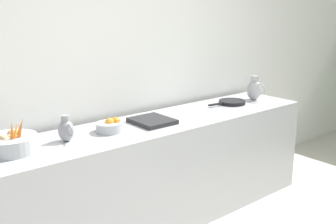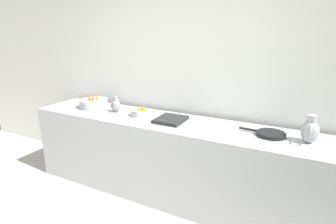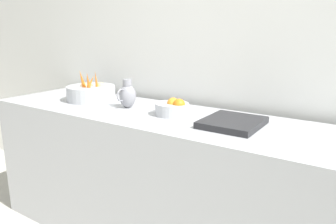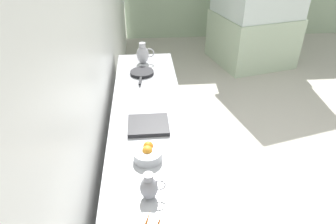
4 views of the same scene
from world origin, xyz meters
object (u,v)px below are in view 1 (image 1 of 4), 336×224
at_px(orange_bowl, 110,126).
at_px(metal_pitcher_tall, 254,89).
at_px(skillet_on_counter, 232,102).
at_px(metal_pitcher_short, 66,130).
at_px(vegetable_colander, 11,143).

relative_size(orange_bowl, metal_pitcher_tall, 0.83).
xyz_separation_m(orange_bowl, skillet_on_counter, (-0.03, 1.43, -0.03)).
distance_m(orange_bowl, metal_pitcher_short, 0.37).
distance_m(vegetable_colander, skillet_on_counter, 2.18).
relative_size(vegetable_colander, skillet_on_counter, 0.82).
distance_m(metal_pitcher_tall, skillet_on_counter, 0.34).
height_order(vegetable_colander, metal_pitcher_short, vegetable_colander).
xyz_separation_m(orange_bowl, metal_pitcher_tall, (-0.00, 1.75, 0.07)).
bearing_deg(skillet_on_counter, vegetable_colander, -90.23).
height_order(metal_pitcher_tall, metal_pitcher_short, metal_pitcher_tall).
bearing_deg(metal_pitcher_tall, skillet_on_counter, -93.71).
relative_size(metal_pitcher_short, skillet_on_counter, 0.44).
height_order(metal_pitcher_tall, skillet_on_counter, metal_pitcher_tall).
bearing_deg(metal_pitcher_tall, metal_pitcher_short, -89.89).
height_order(orange_bowl, skillet_on_counter, orange_bowl).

